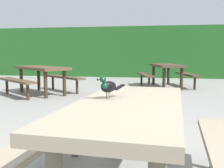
{
  "coord_description": "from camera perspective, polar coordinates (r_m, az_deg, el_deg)",
  "views": [
    {
      "loc": [
        -0.08,
        -1.66,
        1.1
      ],
      "look_at": [
        -0.47,
        0.5,
        0.84
      ],
      "focal_mm": 42.31,
      "sensor_mm": 36.0,
      "label": 1
    }
  ],
  "objects": [
    {
      "name": "hedge_wall",
      "position": [
        12.59,
        10.73,
        6.79
      ],
      "size": [
        28.0,
        1.35,
        2.3
      ],
      "primitive_type": "cube",
      "color": "#235B23",
      "rests_on": "ground"
    },
    {
      "name": "picnic_table_foreground",
      "position": [
        2.01,
        3.62,
        -8.97
      ],
      "size": [
        1.79,
        1.84,
        0.74
      ],
      "color": "gray",
      "rests_on": "ground"
    },
    {
      "name": "bird_grackle",
      "position": [
        2.06,
        -0.96,
        -0.42
      ],
      "size": [
        0.19,
        0.25,
        0.18
      ],
      "color": "black",
      "rests_on": "picnic_table_foreground"
    },
    {
      "name": "picnic_table_mid_left",
      "position": [
        8.72,
        11.7,
        2.97
      ],
      "size": [
        2.04,
        2.07,
        0.74
      ],
      "color": "#473828",
      "rests_on": "ground"
    },
    {
      "name": "picnic_table_mid_right",
      "position": [
        7.34,
        -14.97,
        2.21
      ],
      "size": [
        2.38,
        2.37,
        0.74
      ],
      "color": "brown",
      "rests_on": "ground"
    }
  ]
}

